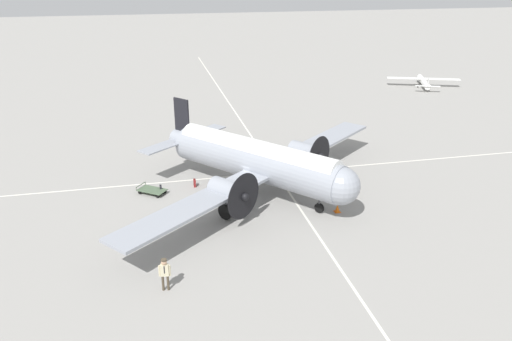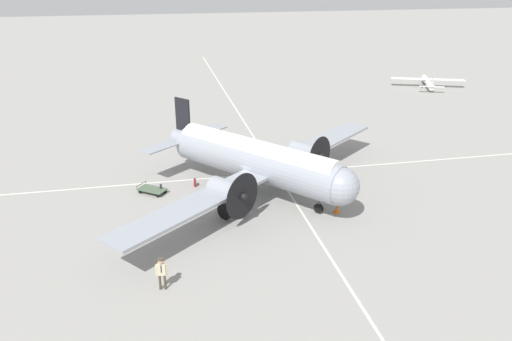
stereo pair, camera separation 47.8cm
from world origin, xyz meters
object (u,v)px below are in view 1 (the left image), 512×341
object	(u,v)px
traffic_cone	(337,209)
suitcase_near_door	(195,183)
airliner_main	(261,161)
suitcase_upright_spare	(161,189)
light_aircraft_distant	(423,81)
crew_foreground	(165,271)
baggage_cart	(152,190)

from	to	relation	value
traffic_cone	suitcase_near_door	bearing A→B (deg)	-125.00
airliner_main	suitcase_upright_spare	world-z (taller)	airliner_main
suitcase_near_door	light_aircraft_distant	xyz separation A→B (m)	(-27.10, 34.76, 0.51)
suitcase_upright_spare	light_aircraft_distant	xyz separation A→B (m)	(-27.54, 37.35, 0.55)
crew_foreground	light_aircraft_distant	world-z (taller)	light_aircraft_distant
baggage_cart	traffic_cone	distance (m)	13.71
suitcase_near_door	crew_foreground	bearing A→B (deg)	-12.56
crew_foreground	baggage_cart	size ratio (longest dim) A/B	0.80
traffic_cone	airliner_main	bearing A→B (deg)	-132.22
crew_foreground	traffic_cone	distance (m)	13.70
light_aircraft_distant	traffic_cone	bearing A→B (deg)	162.94
suitcase_near_door	airliner_main	bearing A→B (deg)	63.34
suitcase_near_door	suitcase_upright_spare	bearing A→B (deg)	-80.30
airliner_main	traffic_cone	xyz separation A→B (m)	(4.06, 4.48, -2.32)
crew_foreground	baggage_cart	bearing A→B (deg)	-80.93
suitcase_near_door	suitcase_upright_spare	world-z (taller)	suitcase_near_door
crew_foreground	suitcase_near_door	world-z (taller)	crew_foreground
baggage_cart	traffic_cone	xyz separation A→B (m)	(5.82, 12.41, -0.02)
airliner_main	traffic_cone	world-z (taller)	airliner_main
crew_foreground	traffic_cone	size ratio (longest dim) A/B	3.39
suitcase_upright_spare	light_aircraft_distant	world-z (taller)	light_aircraft_distant
suitcase_near_door	suitcase_upright_spare	xyz separation A→B (m)	(0.44, -2.59, -0.04)
suitcase_upright_spare	baggage_cart	size ratio (longest dim) A/B	0.23
baggage_cart	light_aircraft_distant	world-z (taller)	light_aircraft_distant
light_aircraft_distant	crew_foreground	bearing A→B (deg)	157.06
baggage_cart	suitcase_near_door	bearing A→B (deg)	47.33
crew_foreground	suitcase_upright_spare	xyz separation A→B (m)	(-12.46, 0.28, -0.92)
crew_foreground	traffic_cone	world-z (taller)	crew_foreground
crew_foreground	baggage_cart	distance (m)	12.35
crew_foreground	light_aircraft_distant	bearing A→B (deg)	-125.93
traffic_cone	suitcase_upright_spare	bearing A→B (deg)	-116.93
airliner_main	baggage_cart	bearing A→B (deg)	-142.17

